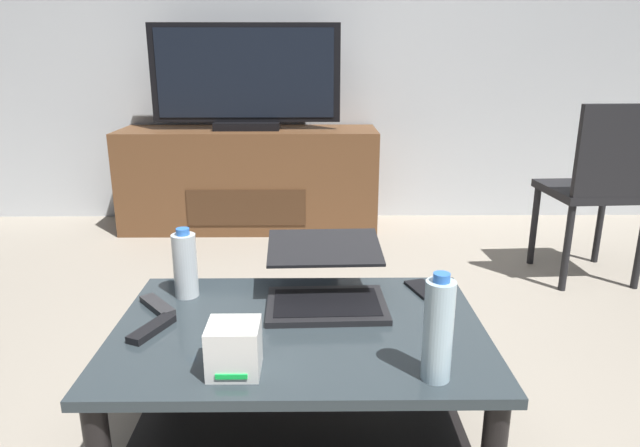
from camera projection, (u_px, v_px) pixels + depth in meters
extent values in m
plane|color=#9E9384|center=(335.00, 435.00, 1.77)|extent=(7.68, 7.68, 0.00)
cube|color=silver|center=(323.00, 14.00, 3.80)|extent=(6.40, 0.12, 2.80)
cube|color=#2D383D|center=(299.00, 331.00, 1.58)|extent=(1.04, 0.71, 0.03)
cube|color=black|center=(300.00, 409.00, 1.66)|extent=(0.91, 0.62, 0.02)
cylinder|color=black|center=(166.00, 344.00, 1.93)|extent=(0.06, 0.06, 0.39)
cylinder|color=black|center=(438.00, 342.00, 1.94)|extent=(0.06, 0.06, 0.39)
cube|color=brown|center=(250.00, 179.00, 3.80)|extent=(1.69, 0.49, 0.67)
cube|color=#432A18|center=(246.00, 208.00, 3.60)|extent=(0.76, 0.01, 0.23)
cube|color=black|center=(247.00, 126.00, 3.67)|extent=(0.42, 0.20, 0.05)
cube|color=black|center=(245.00, 73.00, 3.58)|extent=(1.21, 0.04, 0.61)
cube|color=black|center=(245.00, 73.00, 3.55)|extent=(1.12, 0.01, 0.55)
cube|color=black|center=(591.00, 191.00, 2.91)|extent=(0.46, 0.46, 0.04)
cube|color=black|center=(620.00, 153.00, 2.65)|extent=(0.42, 0.06, 0.46)
cylinder|color=black|center=(599.00, 224.00, 3.17)|extent=(0.04, 0.04, 0.45)
cylinder|color=black|center=(534.00, 226.00, 3.15)|extent=(0.04, 0.04, 0.45)
cylinder|color=black|center=(567.00, 248.00, 2.78)|extent=(0.04, 0.04, 0.45)
cube|color=black|center=(327.00, 305.00, 1.69)|extent=(0.37, 0.27, 0.02)
cube|color=black|center=(327.00, 302.00, 1.69)|extent=(0.32, 0.21, 0.00)
cube|color=black|center=(324.00, 247.00, 1.79)|extent=(0.37, 0.26, 0.04)
cube|color=#3F8CD8|center=(324.00, 248.00, 1.78)|extent=(0.33, 0.23, 0.03)
cube|color=white|center=(234.00, 348.00, 1.34)|extent=(0.12, 0.12, 0.12)
cube|color=#19D84C|center=(231.00, 377.00, 1.29)|extent=(0.07, 0.00, 0.01)
cylinder|color=silver|center=(185.00, 266.00, 1.75)|extent=(0.07, 0.07, 0.20)
cylinder|color=blue|center=(183.00, 232.00, 1.72)|extent=(0.04, 0.04, 0.02)
cylinder|color=silver|center=(438.00, 331.00, 1.29)|extent=(0.07, 0.07, 0.25)
cylinder|color=blue|center=(442.00, 278.00, 1.25)|extent=(0.04, 0.04, 0.02)
cube|color=black|center=(423.00, 289.00, 1.82)|extent=(0.11, 0.15, 0.01)
cube|color=#2D2D30|center=(157.00, 306.00, 1.68)|extent=(0.14, 0.15, 0.02)
cube|color=black|center=(152.00, 329.00, 1.54)|extent=(0.11, 0.16, 0.02)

